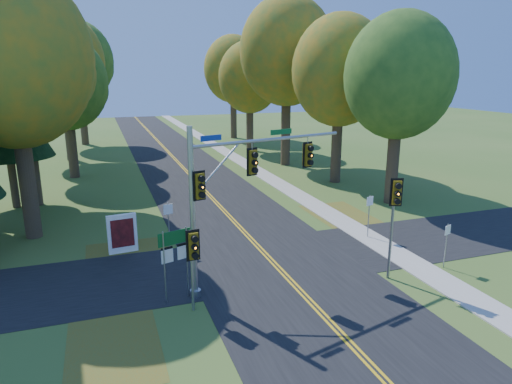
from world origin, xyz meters
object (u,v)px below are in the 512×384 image
object	(u,v)px
traffic_mast	(234,184)
info_kiosk	(122,234)
route_sign_cluster	(175,250)
east_signal_pole	(395,204)

from	to	relation	value
traffic_mast	info_kiosk	size ratio (longest dim) A/B	3.70
route_sign_cluster	info_kiosk	world-z (taller)	route_sign_cluster
traffic_mast	info_kiosk	distance (m)	7.71
route_sign_cluster	traffic_mast	bearing A→B (deg)	-8.51
info_kiosk	traffic_mast	bearing A→B (deg)	-58.11
traffic_mast	east_signal_pole	distance (m)	6.80
traffic_mast	route_sign_cluster	distance (m)	3.50
traffic_mast	route_sign_cluster	xyz separation A→B (m)	(-2.56, -0.42, -2.35)
traffic_mast	info_kiosk	bearing A→B (deg)	113.60
east_signal_pole	route_sign_cluster	bearing A→B (deg)	-169.15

